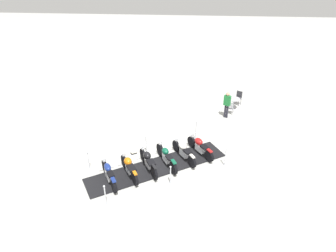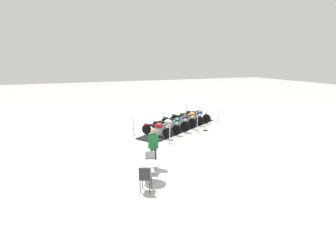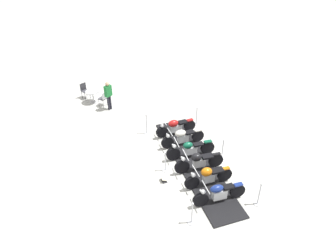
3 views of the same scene
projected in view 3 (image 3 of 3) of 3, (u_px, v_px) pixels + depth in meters
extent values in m
plane|color=silver|center=(194.00, 164.00, 14.14)|extent=(80.00, 80.00, 0.00)
cube|color=black|center=(194.00, 163.00, 14.12)|extent=(4.89, 6.74, 0.06)
cylinder|color=black|center=(162.00, 132.00, 15.59)|extent=(0.57, 0.46, 0.60)
cylinder|color=black|center=(190.00, 125.00, 16.09)|extent=(0.57, 0.46, 0.60)
cube|color=silver|center=(176.00, 128.00, 15.82)|extent=(0.62, 0.54, 0.35)
ellipsoid|color=#AD1919|center=(173.00, 123.00, 15.59)|extent=(0.64, 0.59, 0.34)
cube|color=black|center=(183.00, 122.00, 15.79)|extent=(0.53, 0.50, 0.08)
cube|color=#AD1919|center=(190.00, 120.00, 15.91)|extent=(0.36, 0.32, 0.06)
cylinder|color=silver|center=(163.00, 128.00, 15.47)|extent=(0.24, 0.20, 0.52)
cylinder|color=silver|center=(164.00, 122.00, 15.32)|extent=(0.39, 0.53, 0.04)
sphere|color=silver|center=(162.00, 126.00, 15.39)|extent=(0.18, 0.18, 0.18)
cylinder|color=black|center=(167.00, 143.00, 14.85)|extent=(0.57, 0.42, 0.61)
cylinder|color=black|center=(198.00, 136.00, 15.30)|extent=(0.57, 0.42, 0.61)
cube|color=silver|center=(183.00, 138.00, 15.05)|extent=(0.57, 0.46, 0.38)
ellipsoid|color=silver|center=(180.00, 133.00, 14.83)|extent=(0.64, 0.58, 0.34)
cube|color=black|center=(190.00, 132.00, 14.99)|extent=(0.53, 0.49, 0.08)
cube|color=silver|center=(198.00, 130.00, 15.12)|extent=(0.35, 0.29, 0.06)
cylinder|color=silver|center=(169.00, 138.00, 14.73)|extent=(0.25, 0.20, 0.53)
cylinder|color=silver|center=(170.00, 132.00, 14.57)|extent=(0.42, 0.63, 0.04)
sphere|color=silver|center=(168.00, 136.00, 14.65)|extent=(0.18, 0.18, 0.18)
cylinder|color=black|center=(173.00, 154.00, 14.12)|extent=(0.64, 0.43, 0.65)
cylinder|color=black|center=(207.00, 148.00, 14.49)|extent=(0.64, 0.43, 0.65)
cube|color=silver|center=(191.00, 150.00, 14.29)|extent=(0.61, 0.48, 0.35)
ellipsoid|color=#0F5138|center=(188.00, 145.00, 14.09)|extent=(0.54, 0.48, 0.31)
cube|color=black|center=(198.00, 144.00, 14.23)|extent=(0.53, 0.46, 0.08)
cube|color=#0F5138|center=(208.00, 141.00, 14.30)|extent=(0.39, 0.31, 0.06)
cylinder|color=silver|center=(175.00, 149.00, 13.98)|extent=(0.28, 0.20, 0.56)
cylinder|color=silver|center=(177.00, 142.00, 13.81)|extent=(0.40, 0.69, 0.04)
sphere|color=silver|center=(174.00, 146.00, 13.90)|extent=(0.18, 0.18, 0.18)
cylinder|color=black|center=(182.00, 167.00, 13.37)|extent=(0.63, 0.40, 0.67)
cylinder|color=black|center=(216.00, 161.00, 13.72)|extent=(0.63, 0.40, 0.67)
cube|color=silver|center=(199.00, 163.00, 13.52)|extent=(0.57, 0.42, 0.38)
ellipsoid|color=black|center=(196.00, 157.00, 13.30)|extent=(0.58, 0.53, 0.35)
cube|color=black|center=(207.00, 156.00, 13.44)|extent=(0.58, 0.51, 0.08)
cube|color=black|center=(216.00, 154.00, 13.52)|extent=(0.38, 0.28, 0.06)
cylinder|color=silver|center=(184.00, 161.00, 13.23)|extent=(0.27, 0.19, 0.57)
cylinder|color=silver|center=(186.00, 155.00, 13.05)|extent=(0.41, 0.72, 0.04)
sphere|color=silver|center=(183.00, 159.00, 13.14)|extent=(0.18, 0.18, 0.18)
cylinder|color=black|center=(192.00, 183.00, 12.60)|extent=(0.60, 0.43, 0.63)
cylinder|color=black|center=(225.00, 175.00, 12.98)|extent=(0.60, 0.43, 0.63)
cube|color=silver|center=(209.00, 178.00, 12.76)|extent=(0.51, 0.42, 0.39)
ellipsoid|color=#D16B0F|center=(207.00, 172.00, 12.54)|extent=(0.58, 0.55, 0.36)
cube|color=black|center=(217.00, 170.00, 12.69)|extent=(0.62, 0.55, 0.08)
cube|color=#D16B0F|center=(225.00, 168.00, 12.79)|extent=(0.37, 0.30, 0.06)
cylinder|color=silver|center=(194.00, 177.00, 12.47)|extent=(0.26, 0.20, 0.54)
cylinder|color=silver|center=(196.00, 171.00, 12.31)|extent=(0.41, 0.64, 0.04)
sphere|color=silver|center=(193.00, 175.00, 12.39)|extent=(0.18, 0.18, 0.18)
cylinder|color=black|center=(201.00, 200.00, 11.84)|extent=(0.61, 0.43, 0.62)
cylinder|color=black|center=(237.00, 191.00, 12.22)|extent=(0.61, 0.43, 0.62)
cube|color=silver|center=(219.00, 194.00, 12.00)|extent=(0.60, 0.49, 0.41)
ellipsoid|color=navy|center=(217.00, 189.00, 11.78)|extent=(0.61, 0.52, 0.29)
cube|color=black|center=(228.00, 187.00, 11.92)|extent=(0.49, 0.43, 0.08)
cube|color=navy|center=(238.00, 185.00, 12.03)|extent=(0.38, 0.31, 0.06)
cylinder|color=silver|center=(203.00, 194.00, 11.72)|extent=(0.31, 0.22, 0.52)
cylinder|color=silver|center=(206.00, 187.00, 11.56)|extent=(0.39, 0.66, 0.04)
sphere|color=silver|center=(203.00, 192.00, 11.65)|extent=(0.18, 0.18, 0.18)
cylinder|color=silver|center=(196.00, 124.00, 16.85)|extent=(0.29, 0.29, 0.03)
cylinder|color=silver|center=(197.00, 116.00, 16.59)|extent=(0.05, 0.05, 0.93)
sphere|color=silver|center=(197.00, 108.00, 16.31)|extent=(0.09, 0.09, 0.09)
cylinder|color=silver|center=(165.00, 170.00, 13.76)|extent=(0.30, 0.30, 0.03)
cylinder|color=silver|center=(165.00, 162.00, 13.50)|extent=(0.05, 0.05, 0.92)
sphere|color=silver|center=(165.00, 153.00, 13.23)|extent=(0.09, 0.09, 0.09)
cylinder|color=silver|center=(191.00, 222.00, 11.41)|extent=(0.32, 0.32, 0.03)
cylinder|color=silver|center=(192.00, 213.00, 11.15)|extent=(0.05, 0.05, 0.92)
sphere|color=silver|center=(193.00, 204.00, 10.87)|extent=(0.09, 0.09, 0.09)
cylinder|color=silver|center=(147.00, 133.00, 16.12)|extent=(0.31, 0.31, 0.03)
cylinder|color=silver|center=(147.00, 125.00, 15.82)|extent=(0.05, 0.05, 1.03)
sphere|color=silver|center=(146.00, 115.00, 15.52)|extent=(0.09, 0.09, 0.09)
cylinder|color=silver|center=(257.00, 204.00, 12.15)|extent=(0.28, 0.28, 0.03)
cylinder|color=silver|center=(259.00, 194.00, 11.87)|extent=(0.05, 0.05, 0.99)
sphere|color=silver|center=(262.00, 184.00, 11.57)|extent=(0.09, 0.09, 0.09)
cylinder|color=silver|center=(222.00, 157.00, 14.50)|extent=(0.32, 0.32, 0.03)
cylinder|color=silver|center=(223.00, 149.00, 14.24)|extent=(0.05, 0.05, 0.91)
sphere|color=silver|center=(224.00, 140.00, 13.97)|extent=(0.09, 0.09, 0.09)
cube|color=#333338|center=(164.00, 181.00, 13.21)|extent=(0.34, 0.38, 0.02)
cube|color=beige|center=(164.00, 178.00, 13.14)|extent=(0.36, 0.37, 0.11)
cylinder|color=#B7B7BC|center=(94.00, 102.00, 18.85)|extent=(0.45, 0.45, 0.02)
cylinder|color=#B7B7BC|center=(93.00, 97.00, 18.65)|extent=(0.07, 0.07, 0.69)
cylinder|color=#B7B7BC|center=(92.00, 91.00, 18.45)|extent=(0.82, 0.82, 0.03)
cylinder|color=#B7B7BC|center=(99.00, 103.00, 18.36)|extent=(0.03, 0.03, 0.45)
cylinder|color=#B7B7BC|center=(103.00, 100.00, 18.60)|extent=(0.03, 0.03, 0.45)
cylinder|color=#B7B7BC|center=(103.00, 104.00, 18.21)|extent=(0.03, 0.03, 0.45)
cylinder|color=#B7B7BC|center=(107.00, 102.00, 18.46)|extent=(0.03, 0.03, 0.45)
cube|color=#3F3F47|center=(103.00, 98.00, 18.27)|extent=(0.51, 0.51, 0.04)
cube|color=#B7B7BC|center=(105.00, 96.00, 18.07)|extent=(0.16, 0.39, 0.40)
cylinder|color=#2D2D33|center=(90.00, 95.00, 19.16)|extent=(0.03, 0.03, 0.47)
cylinder|color=#2D2D33|center=(85.00, 97.00, 18.95)|extent=(0.03, 0.03, 0.47)
cylinder|color=#2D2D33|center=(87.00, 93.00, 19.35)|extent=(0.03, 0.03, 0.47)
cylinder|color=#2D2D33|center=(82.00, 95.00, 19.14)|extent=(0.03, 0.03, 0.47)
cube|color=#3F3F47|center=(85.00, 91.00, 19.01)|extent=(0.55, 0.55, 0.04)
cube|color=#2D2D33|center=(83.00, 87.00, 18.98)|extent=(0.23, 0.36, 0.43)
cylinder|color=#23232D|center=(110.00, 102.00, 17.97)|extent=(0.12, 0.12, 0.86)
cylinder|color=#23232D|center=(108.00, 103.00, 17.88)|extent=(0.12, 0.12, 0.86)
cube|color=#1E7233|center=(108.00, 91.00, 17.51)|extent=(0.38, 0.46, 0.63)
sphere|color=tan|center=(107.00, 84.00, 17.27)|extent=(0.22, 0.22, 0.22)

